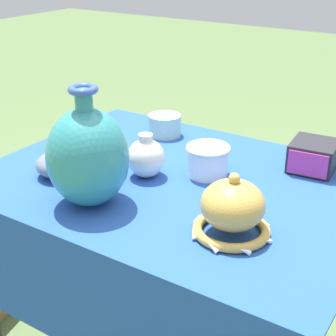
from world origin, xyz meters
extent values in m
cylinder|color=#38383D|center=(-0.47, 0.33, 0.37)|extent=(0.04, 0.04, 0.74)
cube|color=#38383D|center=(0.00, 0.00, 0.76)|extent=(1.03, 0.77, 0.03)
cube|color=#234C9E|center=(0.00, 0.00, 0.78)|extent=(1.05, 0.79, 0.01)
cube|color=#234C9E|center=(0.00, -0.40, 0.62)|extent=(1.05, 0.01, 0.32)
ellipsoid|color=teal|center=(-0.11, -0.24, 0.90)|extent=(0.20, 0.20, 0.25)
cylinder|color=teal|center=(-0.11, -0.24, 1.04)|extent=(0.04, 0.04, 0.05)
torus|color=#3851A8|center=(-0.11, -0.24, 1.07)|extent=(0.07, 0.07, 0.02)
torus|color=gold|center=(0.25, -0.18, 0.79)|extent=(0.18, 0.18, 0.02)
ellipsoid|color=gold|center=(0.25, -0.18, 0.85)|extent=(0.14, 0.14, 0.11)
sphere|color=gold|center=(0.25, -0.18, 0.92)|extent=(0.03, 0.03, 0.03)
cone|color=white|center=(0.34, -0.18, 0.79)|extent=(0.01, 0.03, 0.02)
cone|color=white|center=(0.31, -0.12, 0.79)|extent=(0.03, 0.03, 0.02)
cone|color=white|center=(0.25, -0.09, 0.79)|extent=(0.03, 0.01, 0.02)
cone|color=white|center=(0.19, -0.12, 0.79)|extent=(0.03, 0.03, 0.02)
cone|color=white|center=(0.16, -0.18, 0.79)|extent=(0.01, 0.03, 0.02)
cone|color=white|center=(0.19, -0.24, 0.79)|extent=(0.03, 0.03, 0.02)
cone|color=white|center=(0.25, -0.27, 0.79)|extent=(0.03, 0.01, 0.02)
cone|color=white|center=(0.31, -0.24, 0.79)|extent=(0.03, 0.03, 0.02)
cube|color=#232328|center=(0.29, 0.26, 0.82)|extent=(0.14, 0.14, 0.08)
cube|color=#B23384|center=(0.29, 0.19, 0.82)|extent=(0.11, 0.02, 0.07)
cylinder|color=#A8CCB7|center=(-0.22, 0.26, 0.81)|extent=(0.11, 0.11, 0.07)
ellipsoid|color=slate|center=(-0.29, -0.16, 0.81)|extent=(0.13, 0.13, 0.07)
cylinder|color=white|center=(0.05, 0.06, 0.82)|extent=(0.11, 0.11, 0.08)
torus|color=white|center=(0.05, 0.06, 0.86)|extent=(0.12, 0.12, 0.01)
ellipsoid|color=white|center=(-0.09, -0.03, 0.83)|extent=(0.10, 0.10, 0.11)
cylinder|color=white|center=(-0.09, -0.03, 0.89)|extent=(0.04, 0.04, 0.02)
cylinder|color=#D19399|center=(-0.39, 0.00, 0.81)|extent=(0.10, 0.10, 0.06)
torus|color=#D19399|center=(-0.39, 0.00, 0.84)|extent=(0.11, 0.11, 0.01)
camera|label=1|loc=(0.67, -1.09, 1.39)|focal=55.00mm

